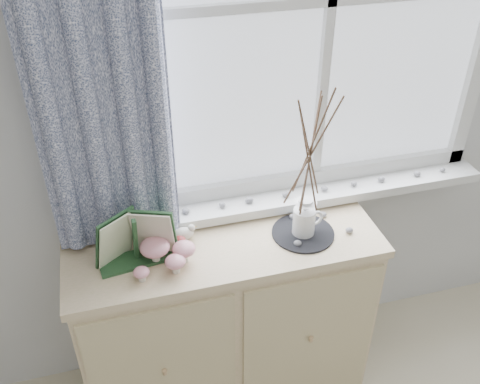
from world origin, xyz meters
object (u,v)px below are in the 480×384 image
at_px(botanical_book, 136,242).
at_px(sideboard, 226,318).
at_px(toadstool_cluster, 165,253).
at_px(twig_pitcher, 310,150).

bearing_deg(botanical_book, sideboard, 1.31).
xyz_separation_m(toadstool_cluster, twig_pitcher, (0.54, 0.03, 0.32)).
bearing_deg(botanical_book, twig_pitcher, -6.05).
relative_size(sideboard, toadstool_cluster, 5.20).
height_order(sideboard, toadstool_cluster, toadstool_cluster).
relative_size(sideboard, botanical_book, 3.76).
distance_m(botanical_book, toadstool_cluster, 0.11).
distance_m(sideboard, botanical_book, 0.63).
height_order(botanical_book, toadstool_cluster, botanical_book).
bearing_deg(sideboard, toadstool_cluster, -163.44).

